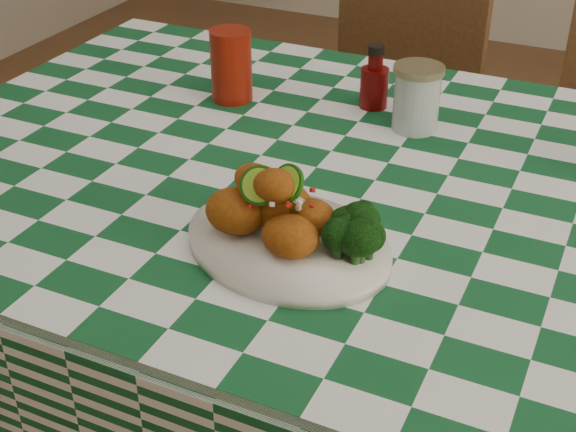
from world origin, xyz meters
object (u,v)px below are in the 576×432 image
at_px(red_tumbler, 231,65).
at_px(dining_table, 363,364).
at_px(fried_chicken_pile, 278,204).
at_px(plate, 288,244).
at_px(wooden_chair_left, 375,163).
at_px(ketchup_bottle, 375,77).
at_px(mason_jar, 417,98).

bearing_deg(red_tumbler, dining_table, -27.56).
relative_size(dining_table, fried_chicken_pile, 10.07).
bearing_deg(fried_chicken_pile, plate, 0.00).
height_order(dining_table, wooden_chair_left, wooden_chair_left).
xyz_separation_m(dining_table, plate, (-0.04, -0.24, 0.40)).
distance_m(plate, red_tumbler, 0.54).
height_order(red_tumbler, ketchup_bottle, red_tumbler).
height_order(plate, fried_chicken_pile, fried_chicken_pile).
relative_size(fried_chicken_pile, red_tumbler, 1.20).
relative_size(plate, red_tumbler, 2.24).
bearing_deg(wooden_chair_left, red_tumbler, -100.45).
height_order(plate, red_tumbler, red_tumbler).
distance_m(dining_table, mason_jar, 0.50).
xyz_separation_m(plate, wooden_chair_left, (-0.18, 0.92, -0.36)).
relative_size(fried_chicken_pile, ketchup_bottle, 1.37).
bearing_deg(wooden_chair_left, fried_chicken_pile, -74.77).
xyz_separation_m(fried_chicken_pile, mason_jar, (0.06, 0.45, -0.01)).
bearing_deg(ketchup_bottle, mason_jar, -31.01).
height_order(dining_table, mason_jar, mason_jar).
bearing_deg(fried_chicken_pile, red_tumbler, 125.49).
xyz_separation_m(dining_table, wooden_chair_left, (-0.23, 0.69, 0.04)).
bearing_deg(dining_table, plate, -100.22).
xyz_separation_m(fried_chicken_pile, ketchup_bottle, (-0.04, 0.51, -0.01)).
bearing_deg(ketchup_bottle, wooden_chair_left, 106.61).
relative_size(plate, mason_jar, 2.59).
height_order(red_tumbler, mason_jar, red_tumbler).
height_order(plate, wooden_chair_left, wooden_chair_left).
bearing_deg(red_tumbler, fried_chicken_pile, -54.51).
bearing_deg(red_tumbler, plate, -53.26).
xyz_separation_m(red_tumbler, mason_jar, (0.36, 0.02, -0.01)).
height_order(fried_chicken_pile, red_tumbler, red_tumbler).
height_order(fried_chicken_pile, mason_jar, fried_chicken_pile).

